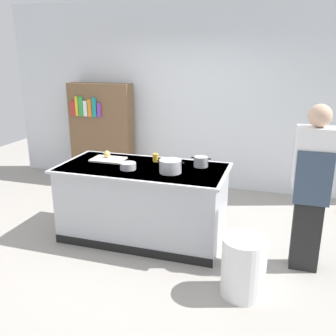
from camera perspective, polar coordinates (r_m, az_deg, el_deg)
name	(u,v)px	position (r m, az deg, el deg)	size (l,w,h in m)	color
ground_plane	(144,236)	(4.67, -3.72, -10.44)	(10.00, 10.00, 0.00)	#9E9991
back_wall	(188,96)	(6.18, 3.10, 11.00)	(6.40, 0.12, 3.00)	silver
counter_island	(143,201)	(4.47, -3.84, -5.15)	(1.98, 0.98, 0.90)	#B7BABF
cutting_board	(108,159)	(4.65, -9.20, 1.33)	(0.40, 0.28, 0.02)	silver
onion	(107,154)	(4.70, -9.41, 2.14)	(0.09, 0.09, 0.09)	tan
stock_pot	(170,166)	(4.09, 0.37, 0.28)	(0.31, 0.25, 0.15)	#B7BABF
sauce_pan	(201,162)	(4.33, 5.09, 0.99)	(0.23, 0.17, 0.12)	#99999E
mixing_bowl	(128,166)	(4.24, -6.19, 0.31)	(0.18, 0.18, 0.08)	#B7BABF
juice_cup	(156,158)	(4.52, -1.93, 1.60)	(0.07, 0.07, 0.10)	yellow
trash_bin	(244,267)	(3.59, 11.57, -14.72)	(0.41, 0.41, 0.57)	white
person_chef	(312,186)	(3.94, 21.28, -2.53)	(0.38, 0.25, 1.72)	black
bookshelf	(102,133)	(6.52, -10.18, 5.32)	(1.10, 0.31, 1.70)	brown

